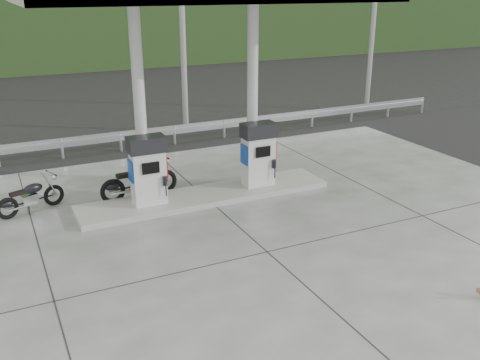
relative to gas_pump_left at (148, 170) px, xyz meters
name	(u,v)px	position (x,y,z in m)	size (l,w,h in m)	color
ground	(247,235)	(1.60, -2.50, -1.07)	(160.00, 160.00, 0.00)	black
forecourt_apron	(247,234)	(1.60, -2.50, -1.06)	(18.00, 14.00, 0.02)	#62625E
pump_island	(206,196)	(1.60, 0.00, -0.98)	(7.00, 1.40, 0.15)	#9A9890
gas_pump_left	(148,170)	(0.00, 0.00, 0.00)	(0.95, 0.55, 1.80)	silver
gas_pump_right	(258,154)	(3.20, 0.00, 0.00)	(0.95, 0.55, 1.80)	silver
canopy_column_left	(140,106)	(0.00, 0.40, 1.60)	(0.30, 0.30, 5.00)	silver
canopy_column_right	(252,95)	(3.20, 0.40, 1.60)	(0.30, 0.30, 5.00)	silver
guardrail	(148,128)	(1.60, 5.50, -0.36)	(26.00, 0.16, 1.42)	#ACB0B4
road	(124,126)	(1.60, 9.00, -1.07)	(60.00, 7.00, 0.01)	black
utility_pole_b	(182,29)	(3.60, 7.00, 2.93)	(0.22, 0.22, 8.00)	gray
utility_pole_c	(373,22)	(12.60, 7.00, 2.93)	(0.22, 0.22, 8.00)	gray
tree_band	(54,24)	(1.60, 27.50, 1.93)	(80.00, 6.00, 6.00)	black
forested_hills	(22,35)	(1.60, 57.50, -1.07)	(100.00, 40.00, 140.00)	black
motorcycle_left	(31,197)	(-2.81, 1.11, -0.65)	(1.69, 0.53, 0.80)	black
motorcycle_right	(139,181)	(-0.03, 0.84, -0.56)	(2.05, 0.65, 0.97)	black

